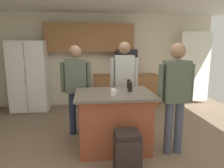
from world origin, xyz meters
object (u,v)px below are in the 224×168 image
at_px(glass_stout_tall, 129,84).
at_px(trash_bin, 127,153).
at_px(kitchen_island, 114,120).
at_px(person_elder_center, 124,79).
at_px(person_guest_right, 76,84).
at_px(refrigerator, 30,76).
at_px(tumbler_amber, 130,87).
at_px(microwave_over_range, 126,55).
at_px(person_guest_by_door, 176,91).
at_px(mug_blue_stoneware, 113,92).

bearing_deg(glass_stout_tall, trash_bin, -102.05).
distance_m(kitchen_island, person_elder_center, 1.02).
bearing_deg(kitchen_island, person_guest_right, 135.89).
bearing_deg(refrigerator, tumbler_amber, -45.49).
xyz_separation_m(microwave_over_range, tumbler_amber, (-0.37, -2.38, -0.41)).
relative_size(microwave_over_range, tumbler_amber, 3.41).
distance_m(person_guest_right, person_elder_center, 0.97).
distance_m(refrigerator, person_guest_right, 2.14).
relative_size(kitchen_island, trash_bin, 2.09).
relative_size(person_guest_by_door, tumbler_amber, 10.74).
distance_m(person_elder_center, mug_blue_stoneware, 1.06).
height_order(refrigerator, mug_blue_stoneware, refrigerator).
distance_m(refrigerator, person_guest_by_door, 3.89).
distance_m(person_guest_by_door, mug_blue_stoneware, 0.96).
bearing_deg(person_elder_center, microwave_over_range, -170.92).
xyz_separation_m(refrigerator, tumbler_amber, (2.23, -2.27, 0.13)).
height_order(person_guest_by_door, glass_stout_tall, person_guest_by_door).
relative_size(kitchen_island, tumbler_amber, 7.75).
xyz_separation_m(person_guest_right, person_elder_center, (0.95, 0.17, 0.05)).
distance_m(kitchen_island, tumbler_amber, 0.63).
distance_m(person_guest_by_door, person_elder_center, 1.26).
relative_size(person_guest_right, tumbler_amber, 10.51).
xyz_separation_m(refrigerator, trash_bin, (2.02, -3.10, -0.62)).
bearing_deg(kitchen_island, microwave_over_range, 75.10).
height_order(mug_blue_stoneware, trash_bin, mug_blue_stoneware).
bearing_deg(refrigerator, mug_blue_stoneware, -52.99).
xyz_separation_m(refrigerator, person_elder_center, (2.25, -1.53, 0.13)).
height_order(person_guest_by_door, person_guest_right, person_guest_by_door).
relative_size(person_guest_right, person_elder_center, 0.96).
distance_m(refrigerator, trash_bin, 3.75).
bearing_deg(person_guest_right, microwave_over_range, 98.52).
height_order(tumbler_amber, mug_blue_stoneware, tumbler_amber).
relative_size(kitchen_island, person_guest_right, 0.74).
distance_m(mug_blue_stoneware, trash_bin, 0.92).
xyz_separation_m(microwave_over_range, person_elder_center, (-0.35, -1.65, -0.40)).
height_order(person_guest_right, person_elder_center, person_elder_center).
relative_size(microwave_over_range, trash_bin, 0.92).
height_order(kitchen_island, tumbler_amber, tumbler_amber).
relative_size(kitchen_island, mug_blue_stoneware, 9.98).
relative_size(person_guest_by_door, glass_stout_tall, 10.75).
bearing_deg(trash_bin, person_guest_right, 117.46).
relative_size(kitchen_island, glass_stout_tall, 7.76).
bearing_deg(glass_stout_tall, person_guest_by_door, -44.40).
bearing_deg(microwave_over_range, person_guest_right, -125.58).
bearing_deg(glass_stout_tall, microwave_over_range, 80.83).
bearing_deg(glass_stout_tall, person_elder_center, 90.09).
bearing_deg(person_guest_by_door, tumbler_amber, -11.50).
distance_m(refrigerator, tumbler_amber, 3.18).
height_order(person_elder_center, mug_blue_stoneware, person_elder_center).
height_order(person_guest_right, tumbler_amber, person_guest_right).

